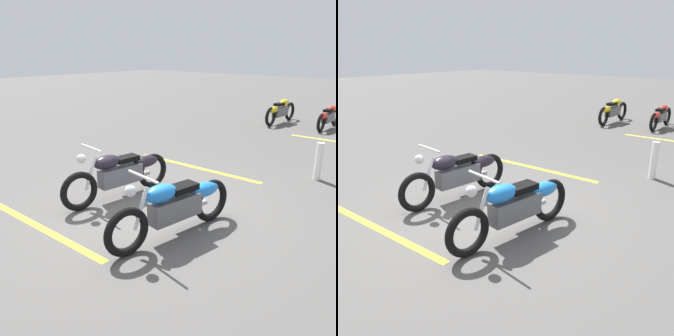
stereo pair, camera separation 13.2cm
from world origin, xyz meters
The scene contains 8 objects.
ground_plane centered at (0.00, 0.00, 0.00)m, with size 60.00×60.00×0.00m, color #514F4C.
motorcycle_bright_foreground centered at (-0.32, -0.82, 0.46)m, with size 2.23×0.62×1.04m.
motorcycle_dark_foreground centered at (0.08, 0.82, 0.46)m, with size 2.23×0.62×1.04m.
motorcycle_row_left centered at (8.55, 0.18, 0.41)m, with size 2.02×0.27×0.76m.
motorcycle_row_center centered at (8.36, 1.81, 0.45)m, with size 2.20×0.28×0.83m.
bollard_post centered at (3.38, -1.44, 0.39)m, with size 0.14×0.14×0.78m, color white.
parking_stripe_near centered at (-1.54, 0.95, 0.00)m, with size 3.20×0.12×0.01m, color yellow.
parking_stripe_mid centered at (2.32, 0.87, 0.00)m, with size 3.20×0.12×0.01m, color yellow.
Camera 1 is at (-3.82, -3.86, 2.56)m, focal length 38.46 mm.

